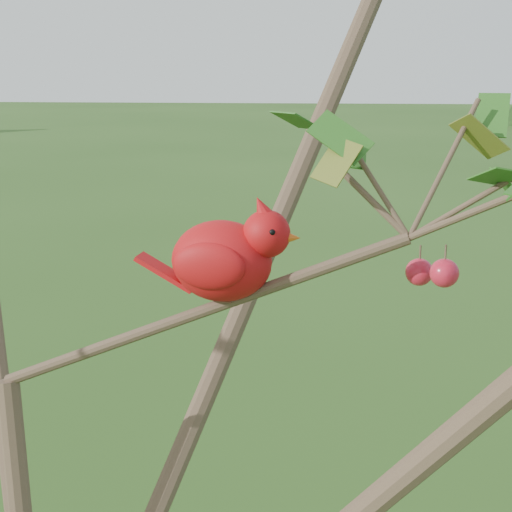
{
  "coord_description": "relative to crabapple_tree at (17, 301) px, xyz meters",
  "views": [
    {
      "loc": [
        0.42,
        -1.0,
        2.44
      ],
      "look_at": [
        0.34,
        0.06,
        2.17
      ],
      "focal_mm": 55.0,
      "sensor_mm": 36.0,
      "label": 1
    }
  ],
  "objects": [
    {
      "name": "distant_trees",
      "position": [
        -4.7,
        22.64,
        -0.7
      ],
      "size": [
        36.2,
        12.97,
        3.2
      ],
      "color": "#463225",
      "rests_on": "ground"
    },
    {
      "name": "cardinal",
      "position": [
        0.27,
        0.1,
        0.04
      ],
      "size": [
        0.24,
        0.14,
        0.17
      ],
      "rotation": [
        0.0,
        0.0,
        -0.15
      ],
      "color": "red",
      "rests_on": "ground"
    },
    {
      "name": "crabapple_tree",
      "position": [
        0.0,
        0.0,
        0.0
      ],
      "size": [
        2.35,
        2.05,
        2.95
      ],
      "color": "#463225",
      "rests_on": "ground"
    }
  ]
}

